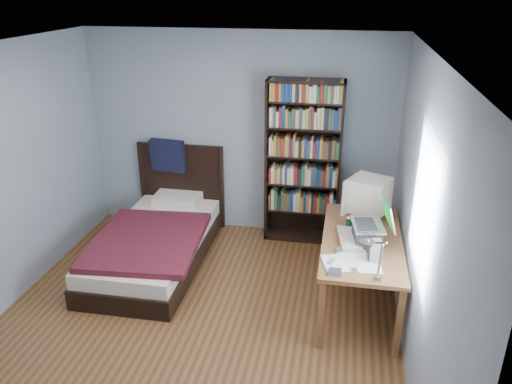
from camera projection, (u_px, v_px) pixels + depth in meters
The scene contains 14 objects.
room at pixel (190, 205), 4.21m from camera, with size 4.20×4.24×2.50m.
desk at pixel (359, 247), 5.25m from camera, with size 0.75×1.55×0.73m.
crt_monitor at pixel (367, 195), 5.08m from camera, with size 0.51×0.47×0.44m.
laptop at pixel (369, 231), 4.65m from camera, with size 0.41×0.40×0.44m.
desk_lamp at pixel (369, 250), 3.62m from camera, with size 0.22×0.49×0.57m.
keyboard at pixel (349, 239), 4.71m from camera, with size 0.19×0.49×0.03m, color #B5AA97.
speaker at pixel (375, 251), 4.34m from camera, with size 0.10×0.10×0.20m, color gray.
soda_can at pixel (349, 223), 4.94m from camera, with size 0.06×0.06×0.11m, color #073A1A.
mouse at pixel (358, 225), 4.97m from camera, with size 0.06×0.11×0.04m, color silver.
phone_silver at pixel (338, 250), 4.53m from camera, with size 0.05×0.10×0.02m, color silver.
phone_grey at pixel (331, 262), 4.34m from camera, with size 0.04×0.09×0.02m, color gray.
external_drive at pixel (335, 272), 4.19m from camera, with size 0.11×0.11×0.02m, color gray.
bookshelf at pixel (303, 163), 5.94m from camera, with size 0.89×0.30×1.98m.
bed at pixel (158, 238), 5.76m from camera, with size 1.22×2.15×1.16m.
Camera 1 is at (1.28, -3.67, 3.00)m, focal length 35.00 mm.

